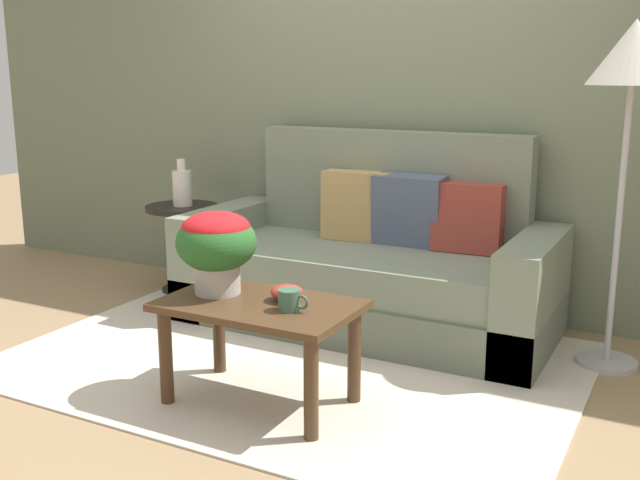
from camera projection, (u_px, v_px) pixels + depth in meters
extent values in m
plane|color=#997A56|center=(277.00, 372.00, 3.57)|extent=(14.00, 14.00, 0.00)
cube|color=slate|center=(390.00, 88.00, 4.44)|extent=(6.40, 0.12, 2.63)
cube|color=beige|center=(293.00, 360.00, 3.71)|extent=(2.75, 1.93, 0.01)
cube|color=#626B59|center=(364.00, 305.00, 4.18)|extent=(2.06, 0.90, 0.25)
cube|color=slate|center=(363.00, 267.00, 4.11)|extent=(1.64, 0.81, 0.20)
cube|color=slate|center=(391.00, 203.00, 4.38)|extent=(1.64, 0.16, 0.85)
cube|color=slate|center=(228.00, 256.00, 4.56)|extent=(0.21, 0.90, 0.61)
cube|color=slate|center=(533.00, 298.00, 3.72)|extent=(0.21, 0.90, 0.61)
cube|color=#93382D|center=(468.00, 218.00, 4.02)|extent=(0.38, 0.20, 0.38)
cube|color=tan|center=(357.00, 205.00, 4.31)|extent=(0.41, 0.21, 0.40)
cube|color=#4C5670|center=(409.00, 210.00, 4.16)|extent=(0.40, 0.19, 0.40)
cylinder|color=#442D1B|center=(166.00, 357.00, 3.18)|extent=(0.06, 0.06, 0.43)
cylinder|color=#442D1B|center=(311.00, 390.00, 2.86)|extent=(0.06, 0.06, 0.43)
cylinder|color=#442D1B|center=(219.00, 330.00, 3.52)|extent=(0.06, 0.06, 0.43)
cylinder|color=#442D1B|center=(354.00, 356.00, 3.19)|extent=(0.06, 0.06, 0.43)
cube|color=#4C331E|center=(259.00, 306.00, 3.14)|extent=(0.83, 0.51, 0.03)
cylinder|color=black|center=(185.00, 289.00, 4.89)|extent=(0.30, 0.30, 0.03)
cylinder|color=black|center=(184.00, 249.00, 4.83)|extent=(0.06, 0.06, 0.52)
cylinder|color=black|center=(182.00, 208.00, 4.77)|extent=(0.47, 0.47, 0.03)
cylinder|color=#B2B2B7|center=(606.00, 362.00, 3.65)|extent=(0.29, 0.29, 0.03)
cylinder|color=#B2B2B7|center=(618.00, 228.00, 3.50)|extent=(0.03, 0.03, 1.32)
cone|color=beige|center=(634.00, 52.00, 3.33)|extent=(0.41, 0.41, 0.29)
cylinder|color=#B7B2A8|center=(217.00, 277.00, 3.25)|extent=(0.20, 0.20, 0.14)
ellipsoid|color=#286028|center=(216.00, 242.00, 3.21)|extent=(0.35, 0.35, 0.26)
ellipsoid|color=red|center=(216.00, 228.00, 3.20)|extent=(0.30, 0.30, 0.14)
cylinder|color=#3D664C|center=(289.00, 300.00, 3.02)|extent=(0.09, 0.09, 0.09)
torus|color=#3D664C|center=(302.00, 302.00, 2.99)|extent=(0.06, 0.01, 0.06)
cylinder|color=#B2382D|center=(287.00, 298.00, 3.15)|extent=(0.05, 0.05, 0.02)
ellipsoid|color=#B2382D|center=(287.00, 292.00, 3.15)|extent=(0.14, 0.14, 0.06)
cylinder|color=silver|center=(182.00, 188.00, 4.73)|extent=(0.12, 0.12, 0.22)
cylinder|color=silver|center=(181.00, 165.00, 4.70)|extent=(0.05, 0.05, 0.07)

